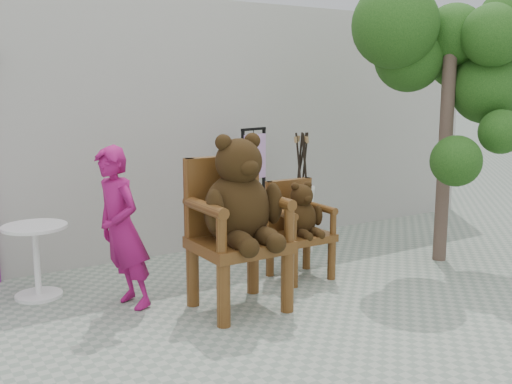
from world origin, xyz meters
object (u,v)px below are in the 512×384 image
(cafe_table, at_px, (36,252))
(display_stand, at_px, (254,206))
(person, at_px, (122,229))
(stool_bucket, at_px, (302,201))
(chair_small, at_px, (299,220))
(chair_big, at_px, (238,210))
(tree, at_px, (451,54))

(cafe_table, xyz_separation_m, display_stand, (2.53, 0.17, 0.14))
(person, height_order, stool_bucket, person)
(chair_small, distance_m, display_stand, 0.99)
(chair_big, xyz_separation_m, tree, (2.78, 0.09, 1.43))
(chair_big, xyz_separation_m, chair_small, (1.00, 0.44, -0.30))
(cafe_table, bearing_deg, chair_big, -40.18)
(person, xyz_separation_m, cafe_table, (-0.60, 0.73, -0.30))
(person, xyz_separation_m, stool_bucket, (2.46, 0.64, -0.10))
(chair_small, height_order, cafe_table, chair_small)
(display_stand, bearing_deg, tree, -52.93)
(person, bearing_deg, display_stand, 102.16)
(person, height_order, tree, tree)
(display_stand, height_order, stool_bucket, display_stand)
(chair_big, distance_m, person, 1.04)
(chair_small, relative_size, person, 0.69)
(chair_big, relative_size, stool_bucket, 1.09)
(chair_small, height_order, stool_bucket, stool_bucket)
(display_stand, relative_size, stool_bucket, 1.04)
(cafe_table, relative_size, stool_bucket, 0.48)
(chair_big, height_order, display_stand, chair_big)
(person, relative_size, stool_bucket, 1.02)
(chair_big, bearing_deg, chair_small, 23.71)
(chair_small, relative_size, display_stand, 0.67)
(chair_big, distance_m, tree, 3.12)
(cafe_table, bearing_deg, stool_bucket, -1.58)
(chair_big, bearing_deg, tree, 1.88)
(chair_small, bearing_deg, stool_bucket, 51.72)
(person, relative_size, display_stand, 0.98)
(display_stand, xyz_separation_m, tree, (1.73, -1.33, 1.75))
(person, height_order, cafe_table, person)
(stool_bucket, bearing_deg, chair_big, -143.40)
(stool_bucket, bearing_deg, person, -165.31)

